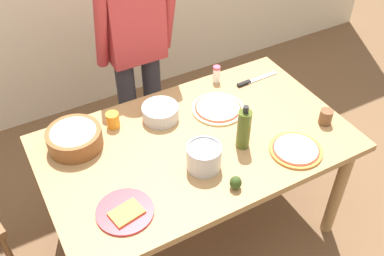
{
  "coord_description": "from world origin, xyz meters",
  "views": [
    {
      "loc": [
        -0.84,
        -1.46,
        2.34
      ],
      "look_at": [
        0.0,
        0.05,
        0.81
      ],
      "focal_mm": 41.49,
      "sensor_mm": 36.0,
      "label": 1
    }
  ],
  "objects_px": {
    "popcorn_bowl": "(74,137)",
    "chef_knife": "(252,81)",
    "person_cook": "(135,45)",
    "mixing_bowl_steel": "(160,112)",
    "olive_oil_bottle": "(244,129)",
    "dining_table": "(197,153)",
    "pizza_raw_on_board": "(218,108)",
    "cup_orange": "(113,120)",
    "steel_pot": "(204,157)",
    "plate_with_slice": "(125,212)",
    "avocado": "(236,183)",
    "cup_small_brown": "(326,117)",
    "pizza_cooked_on_tray": "(296,150)",
    "salt_shaker": "(216,74)"
  },
  "relations": [
    {
      "from": "person_cook",
      "to": "chef_knife",
      "type": "height_order",
      "value": "person_cook"
    },
    {
      "from": "pizza_raw_on_board",
      "to": "cup_orange",
      "type": "height_order",
      "value": "cup_orange"
    },
    {
      "from": "popcorn_bowl",
      "to": "chef_knife",
      "type": "height_order",
      "value": "popcorn_bowl"
    },
    {
      "from": "pizza_cooked_on_tray",
      "to": "avocado",
      "type": "bearing_deg",
      "value": -172.12
    },
    {
      "from": "person_cook",
      "to": "mixing_bowl_steel",
      "type": "xyz_separation_m",
      "value": [
        -0.08,
        -0.5,
        -0.14
      ]
    },
    {
      "from": "mixing_bowl_steel",
      "to": "avocado",
      "type": "bearing_deg",
      "value": -82.3
    },
    {
      "from": "plate_with_slice",
      "to": "steel_pot",
      "type": "height_order",
      "value": "steel_pot"
    },
    {
      "from": "pizza_raw_on_board",
      "to": "salt_shaker",
      "type": "xyz_separation_m",
      "value": [
        0.13,
        0.24,
        0.04
      ]
    },
    {
      "from": "plate_with_slice",
      "to": "cup_orange",
      "type": "bearing_deg",
      "value": 73.47
    },
    {
      "from": "popcorn_bowl",
      "to": "avocado",
      "type": "relative_size",
      "value": 4.0
    },
    {
      "from": "person_cook",
      "to": "mixing_bowl_steel",
      "type": "distance_m",
      "value": 0.53
    },
    {
      "from": "steel_pot",
      "to": "cup_orange",
      "type": "height_order",
      "value": "steel_pot"
    },
    {
      "from": "pizza_raw_on_board",
      "to": "cup_orange",
      "type": "xyz_separation_m",
      "value": [
        -0.57,
        0.15,
        0.03
      ]
    },
    {
      "from": "olive_oil_bottle",
      "to": "avocado",
      "type": "height_order",
      "value": "olive_oil_bottle"
    },
    {
      "from": "plate_with_slice",
      "to": "steel_pot",
      "type": "bearing_deg",
      "value": 9.71
    },
    {
      "from": "pizza_raw_on_board",
      "to": "olive_oil_bottle",
      "type": "xyz_separation_m",
      "value": [
        -0.04,
        -0.31,
        0.1
      ]
    },
    {
      "from": "pizza_raw_on_board",
      "to": "steel_pot",
      "type": "bearing_deg",
      "value": -130.39
    },
    {
      "from": "cup_orange",
      "to": "dining_table",
      "type": "bearing_deg",
      "value": -43.6
    },
    {
      "from": "dining_table",
      "to": "cup_small_brown",
      "type": "xyz_separation_m",
      "value": [
        0.68,
        -0.21,
        0.13
      ]
    },
    {
      "from": "dining_table",
      "to": "person_cook",
      "type": "relative_size",
      "value": 0.99
    },
    {
      "from": "popcorn_bowl",
      "to": "olive_oil_bottle",
      "type": "distance_m",
      "value": 0.86
    },
    {
      "from": "pizza_raw_on_board",
      "to": "mixing_bowl_steel",
      "type": "xyz_separation_m",
      "value": [
        -0.31,
        0.09,
        0.03
      ]
    },
    {
      "from": "pizza_cooked_on_tray",
      "to": "steel_pot",
      "type": "bearing_deg",
      "value": 163.84
    },
    {
      "from": "person_cook",
      "to": "olive_oil_bottle",
      "type": "distance_m",
      "value": 0.92
    },
    {
      "from": "pizza_cooked_on_tray",
      "to": "steel_pot",
      "type": "height_order",
      "value": "steel_pot"
    },
    {
      "from": "cup_small_brown",
      "to": "pizza_cooked_on_tray",
      "type": "bearing_deg",
      "value": -160.55
    },
    {
      "from": "dining_table",
      "to": "olive_oil_bottle",
      "type": "distance_m",
      "value": 0.31
    },
    {
      "from": "cup_small_brown",
      "to": "popcorn_bowl",
      "type": "bearing_deg",
      "value": 158.83
    },
    {
      "from": "steel_pot",
      "to": "salt_shaker",
      "type": "xyz_separation_m",
      "value": [
        0.43,
        0.58,
        -0.01
      ]
    },
    {
      "from": "olive_oil_bottle",
      "to": "dining_table",
      "type": "bearing_deg",
      "value": 142.72
    },
    {
      "from": "pizza_raw_on_board",
      "to": "mixing_bowl_steel",
      "type": "bearing_deg",
      "value": 164.11
    },
    {
      "from": "popcorn_bowl",
      "to": "olive_oil_bottle",
      "type": "bearing_deg",
      "value": -28.73
    },
    {
      "from": "cup_orange",
      "to": "cup_small_brown",
      "type": "height_order",
      "value": "same"
    },
    {
      "from": "dining_table",
      "to": "person_cook",
      "type": "bearing_deg",
      "value": 90.16
    },
    {
      "from": "popcorn_bowl",
      "to": "chef_knife",
      "type": "relative_size",
      "value": 0.96
    },
    {
      "from": "olive_oil_bottle",
      "to": "salt_shaker",
      "type": "xyz_separation_m",
      "value": [
        0.18,
        0.55,
        -0.06
      ]
    },
    {
      "from": "chef_knife",
      "to": "avocado",
      "type": "relative_size",
      "value": 4.15
    },
    {
      "from": "dining_table",
      "to": "plate_with_slice",
      "type": "relative_size",
      "value": 6.15
    },
    {
      "from": "steel_pot",
      "to": "plate_with_slice",
      "type": "bearing_deg",
      "value": -170.29
    },
    {
      "from": "avocado",
      "to": "cup_orange",
      "type": "bearing_deg",
      "value": 116.07
    },
    {
      "from": "olive_oil_bottle",
      "to": "salt_shaker",
      "type": "distance_m",
      "value": 0.58
    },
    {
      "from": "pizza_cooked_on_tray",
      "to": "salt_shaker",
      "type": "xyz_separation_m",
      "value": [
        -0.04,
        0.72,
        0.04
      ]
    },
    {
      "from": "steel_pot",
      "to": "chef_knife",
      "type": "height_order",
      "value": "steel_pot"
    },
    {
      "from": "salt_shaker",
      "to": "mixing_bowl_steel",
      "type": "bearing_deg",
      "value": -161.56
    },
    {
      "from": "chef_knife",
      "to": "person_cook",
      "type": "bearing_deg",
      "value": 140.43
    },
    {
      "from": "popcorn_bowl",
      "to": "cup_small_brown",
      "type": "relative_size",
      "value": 3.29
    },
    {
      "from": "cup_small_brown",
      "to": "steel_pot",
      "type": "bearing_deg",
      "value": 177.18
    },
    {
      "from": "mixing_bowl_steel",
      "to": "cup_small_brown",
      "type": "xyz_separation_m",
      "value": [
        0.76,
        -0.47,
        0.0
      ]
    },
    {
      "from": "person_cook",
      "to": "steel_pot",
      "type": "relative_size",
      "value": 9.34
    },
    {
      "from": "person_cook",
      "to": "pizza_raw_on_board",
      "type": "distance_m",
      "value": 0.66
    }
  ]
}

